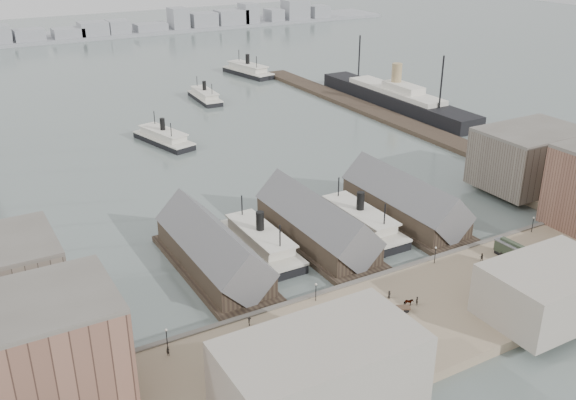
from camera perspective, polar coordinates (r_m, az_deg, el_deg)
ground at (r=138.65m, az=6.21°, el=-6.59°), size 900.00×900.00×0.00m
quay at (r=125.08m, az=11.63°, el=-10.10°), size 180.00×30.00×2.00m
seawall at (r=134.51m, az=7.52°, el=-7.11°), size 180.00×1.20×2.30m
east_wharf at (r=248.65m, az=8.84°, el=7.29°), size 10.00×180.00×1.60m
ferry_shed_west at (r=138.04m, az=-6.70°, el=-4.55°), size 14.00×42.00×12.60m
ferry_shed_center at (r=148.75m, az=2.51°, el=-2.23°), size 14.00×42.00×12.60m
ferry_shed_east at (r=162.95m, az=10.28°, el=-0.23°), size 14.00×42.00×12.60m
warehouse_west_front at (r=102.31m, az=-23.65°, el=-13.50°), size 32.00×18.00×18.00m
warehouse_east_back at (r=188.49m, az=20.69°, el=3.50°), size 28.00×20.00×15.00m
street_bldg_center at (r=128.31m, az=22.23°, el=-7.45°), size 24.00×16.00×10.00m
street_bldg_west at (r=98.14m, az=2.87°, el=-15.14°), size 30.00×16.00×12.00m
lamp_post_far_w at (r=113.29m, az=-10.75°, el=-11.69°), size 0.44×0.44×3.92m
lamp_post_near_w at (r=123.93m, az=2.50°, el=-7.88°), size 0.44×0.44×3.92m
lamp_post_near_e at (r=140.30m, az=12.97°, el=-4.51°), size 0.44×0.44×3.92m
lamp_post_far_e at (r=160.65m, az=20.96°, el=-1.81°), size 0.44×0.44×3.92m
far_shore at (r=440.71m, az=-20.89°, el=13.54°), size 500.00×40.00×15.72m
ferry_docked_west at (r=146.35m, az=-2.47°, el=-3.67°), size 8.62×28.72×10.26m
ferry_docked_east at (r=156.95m, az=6.38°, el=-1.81°), size 8.79×29.30×10.46m
ferry_open_near at (r=221.52m, az=-11.01°, el=5.49°), size 14.16×27.45×9.40m
ferry_open_mid at (r=274.14m, az=-7.41°, el=9.17°), size 8.80×25.03×8.80m
ferry_open_far at (r=319.49m, az=-3.59°, el=11.45°), size 14.63×31.52×10.84m
ocean_steamer at (r=266.25m, az=9.53°, el=8.99°), size 11.97×87.45×17.49m
tram at (r=146.77m, az=19.49°, el=-4.44°), size 2.96×9.78×3.44m
horse_cart_left at (r=106.91m, az=-4.98°, el=-15.04°), size 4.20×4.14×1.46m
horse_cart_center at (r=124.77m, az=10.50°, el=-9.12°), size 4.74×3.25×1.46m
horse_cart_right at (r=138.26m, az=20.35°, el=-6.85°), size 4.52×1.52×1.44m
pedestrian_0 at (r=112.62m, az=-10.62°, el=-13.07°), size 0.77×0.79×1.75m
pedestrian_1 at (r=105.76m, az=-5.44°, el=-15.47°), size 1.09×1.00×1.81m
pedestrian_2 at (r=118.14m, az=-3.45°, el=-10.73°), size 1.09×1.26×1.69m
pedestrian_3 at (r=113.92m, az=7.71°, el=-12.35°), size 1.13×0.87×1.79m
pedestrian_4 at (r=127.19m, az=8.99°, el=-8.29°), size 0.94×0.83×1.61m
pedestrian_5 at (r=126.01m, az=11.38°, el=-8.78°), size 0.66×0.77×1.77m
pedestrian_6 at (r=144.72m, az=16.82°, el=-4.87°), size 1.08×1.03×1.76m
pedestrian_7 at (r=143.38m, az=22.33°, el=-5.99°), size 0.73×1.19×1.78m
pedestrian_8 at (r=155.63m, az=23.30°, el=-3.79°), size 0.93×1.09×1.75m
pedestrian_10 at (r=146.35m, az=22.11°, el=-5.34°), size 0.78×0.77×1.74m
pedestrian_11 at (r=147.06m, az=18.39°, el=-4.65°), size 0.66×0.71×1.57m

